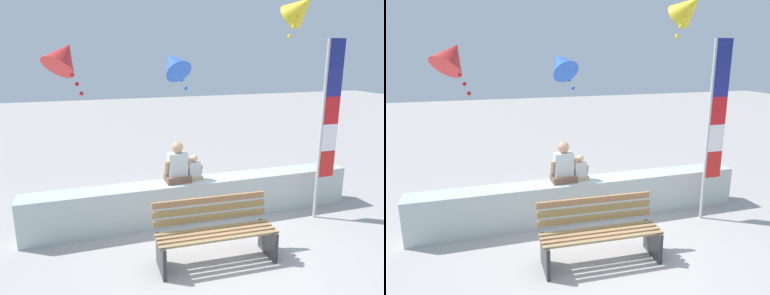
% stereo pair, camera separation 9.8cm
% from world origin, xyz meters
% --- Properties ---
extents(ground_plane, '(40.00, 40.00, 0.00)m').
position_xyz_m(ground_plane, '(0.00, 0.00, 0.00)').
color(ground_plane, '#A8A19E').
extents(seawall_ledge, '(5.91, 0.49, 0.73)m').
position_xyz_m(seawall_ledge, '(0.00, 1.32, 0.37)').
color(seawall_ledge, '#B4BFBC').
rests_on(seawall_ledge, ground).
extents(park_bench, '(1.74, 0.68, 0.88)m').
position_xyz_m(park_bench, '(-0.20, -0.05, 0.42)').
color(park_bench, '#987950').
rests_on(park_bench, ground).
extents(person_adult, '(0.47, 0.34, 0.71)m').
position_xyz_m(person_adult, '(-0.35, 1.36, 1.01)').
color(person_adult, brown).
rests_on(person_adult, seawall_ledge).
extents(person_child, '(0.30, 0.22, 0.46)m').
position_xyz_m(person_child, '(-0.05, 1.36, 0.91)').
color(person_child, tan).
rests_on(person_child, seawall_ledge).
extents(flag_banner, '(0.35, 0.05, 3.14)m').
position_xyz_m(flag_banner, '(2.15, 0.71, 1.80)').
color(flag_banner, '#B7B7BC').
rests_on(flag_banner, ground).
extents(kite_blue, '(0.77, 0.92, 0.98)m').
position_xyz_m(kite_blue, '(0.09, 3.16, 2.70)').
color(kite_blue, blue).
extents(kite_red, '(1.11, 1.11, 1.20)m').
position_xyz_m(kite_red, '(-2.10, 3.35, 2.85)').
color(kite_red, red).
extents(kite_yellow, '(0.79, 0.91, 0.96)m').
position_xyz_m(kite_yellow, '(2.32, 1.98, 3.75)').
color(kite_yellow, yellow).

